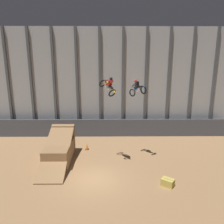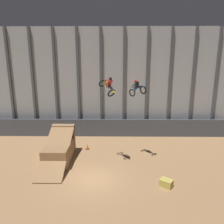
% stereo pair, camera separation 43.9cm
% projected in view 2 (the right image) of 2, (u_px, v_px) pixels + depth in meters
% --- Properties ---
extents(ground_plane, '(60.00, 60.00, 0.00)m').
position_uv_depth(ground_plane, '(93.00, 180.00, 17.20)').
color(ground_plane, '#9E754C').
extents(arena_back_wall, '(32.00, 0.40, 12.95)m').
position_uv_depth(arena_back_wall, '(101.00, 83.00, 26.55)').
color(arena_back_wall, '#ADB2B7').
rests_on(arena_back_wall, ground_plane).
extents(lower_barrier, '(31.36, 0.20, 2.16)m').
position_uv_depth(lower_barrier, '(101.00, 128.00, 26.67)').
color(lower_barrier, '#474C56').
rests_on(lower_barrier, ground_plane).
extents(dirt_ramp, '(2.25, 6.39, 2.98)m').
position_uv_depth(dirt_ramp, '(60.00, 149.00, 20.53)').
color(dirt_ramp, '#966F48').
rests_on(dirt_ramp, ground_plane).
extents(rider_bike_left_air, '(1.65, 1.74, 1.70)m').
position_uv_depth(rider_bike_left_air, '(108.00, 86.00, 18.24)').
color(rider_bike_left_air, black).
extents(rider_bike_right_air, '(1.61, 1.74, 1.62)m').
position_uv_depth(rider_bike_right_air, '(137.00, 89.00, 19.35)').
color(rider_bike_right_air, black).
extents(traffic_cone_near_ramp, '(0.36, 0.36, 0.58)m').
position_uv_depth(traffic_cone_near_ramp, '(87.00, 147.00, 22.99)').
color(traffic_cone_near_ramp, black).
rests_on(traffic_cone_near_ramp, ground_plane).
extents(hay_bale_trackside, '(1.08, 1.02, 0.57)m').
position_uv_depth(hay_bale_trackside, '(166.00, 183.00, 16.22)').
color(hay_bale_trackside, '#CCB751').
rests_on(hay_bale_trackside, ground_plane).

